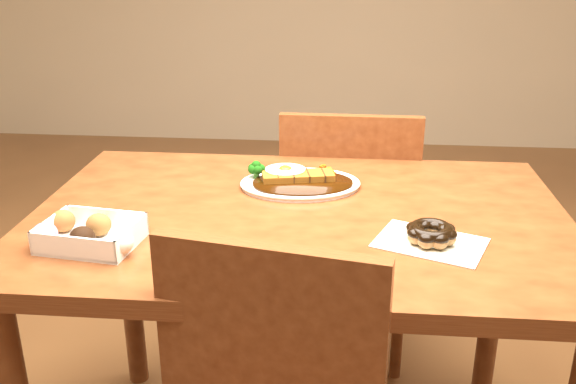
# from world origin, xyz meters

# --- Properties ---
(table) EXTENTS (1.20, 0.80, 0.75)m
(table) POSITION_xyz_m (0.00, 0.00, 0.65)
(table) COLOR #532410
(table) RESTS_ON ground
(chair_far) EXTENTS (0.42, 0.42, 0.87)m
(chair_far) POSITION_xyz_m (0.11, 0.53, 0.48)
(chair_far) COLOR #532410
(chair_far) RESTS_ON ground
(katsu_curry_plate) EXTENTS (0.31, 0.24, 0.06)m
(katsu_curry_plate) POSITION_xyz_m (-0.02, 0.16, 0.76)
(katsu_curry_plate) COLOR white
(katsu_curry_plate) RESTS_ON table
(donut_box) EXTENTS (0.21, 0.17, 0.05)m
(donut_box) POSITION_xyz_m (-0.41, -0.20, 0.78)
(donut_box) COLOR white
(donut_box) RESTS_ON table
(pon_de_ring) EXTENTS (0.25, 0.22, 0.04)m
(pon_de_ring) POSITION_xyz_m (0.27, -0.13, 0.77)
(pon_de_ring) COLOR silver
(pon_de_ring) RESTS_ON table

